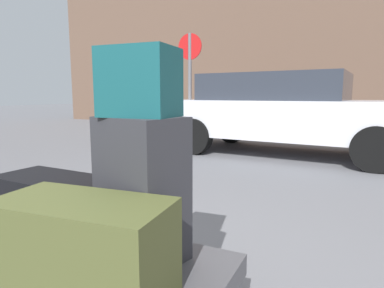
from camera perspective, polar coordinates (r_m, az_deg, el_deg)
name	(u,v)px	position (r m, az deg, el deg)	size (l,w,h in m)	color
luggage_cart	(75,275)	(1.64, -19.32, -20.45)	(1.32, 0.74, 0.34)	#4C4C51
suitcase_charcoal_center	(142,189)	(1.46, -8.52, -7.63)	(0.35, 0.26, 0.62)	#2D2D33
duffel_bag_olive_stacked_top	(83,250)	(1.27, -18.14, -16.79)	(0.62, 0.31, 0.35)	#4C5128
duffel_bag_black_rear_right	(60,209)	(1.79, -21.65, -10.26)	(0.68, 0.30, 0.31)	black
duffel_bag_teal_topmost_pile	(140,83)	(1.40, -8.92, 10.34)	(0.30, 0.22, 0.28)	#144C51
parked_car	(284,111)	(6.18, 15.50, 5.39)	(4.44, 2.21, 1.42)	silver
no_parking_sign	(190,78)	(6.65, -0.36, 11.27)	(0.50, 0.07, 2.23)	slate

